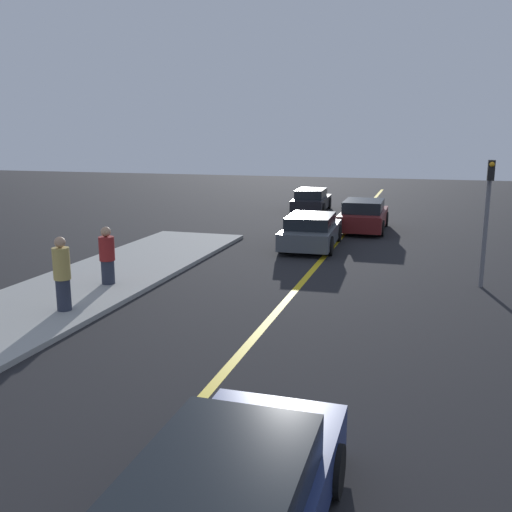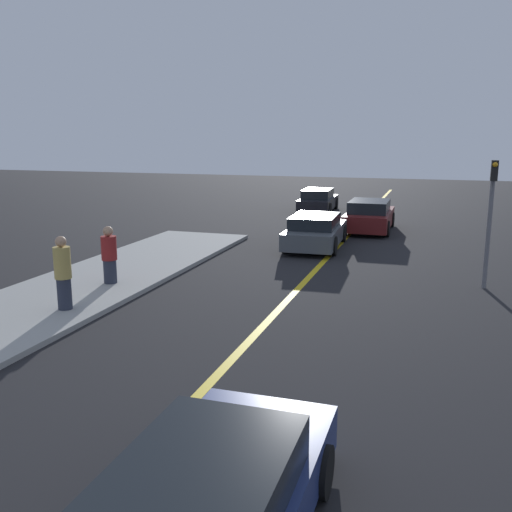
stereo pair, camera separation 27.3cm
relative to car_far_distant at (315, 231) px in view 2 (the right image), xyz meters
name	(u,v)px [view 2 (the right image)]	position (x,y,z in m)	size (l,w,h in m)	color
road_center_line	(305,281)	(0.80, -5.19, -0.63)	(0.20, 60.00, 0.01)	gold
sidewalk_left	(4,320)	(-4.94, -11.05, -0.56)	(3.70, 24.29, 0.13)	#9E9E99
car_far_distant	(315,231)	(0.00, 0.00, 0.00)	(2.11, 4.53, 1.27)	#4C5156
car_parked_left_lot	(369,216)	(1.50, 4.54, 0.04)	(2.04, 4.43, 1.39)	maroon
car_oncoming_far	(318,201)	(-2.03, 10.29, -0.01)	(1.97, 4.36, 1.28)	black
pedestrian_mid_group	(63,273)	(-4.01, -10.03, 0.39)	(0.40, 0.40, 1.79)	#282D3D
pedestrian_far_standing	(109,255)	(-4.32, -7.53, 0.30)	(0.43, 0.43, 1.63)	#282D3D
traffic_light	(491,210)	(5.79, -4.44, 1.60)	(0.18, 0.40, 3.58)	slate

